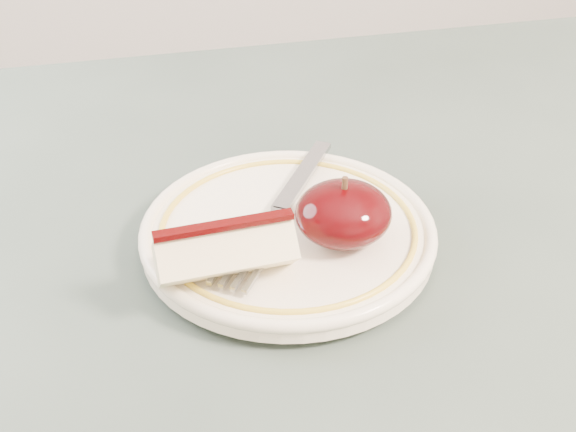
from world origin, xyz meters
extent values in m
cylinder|color=brown|center=(0.40, 0.40, 0.35)|extent=(0.05, 0.05, 0.71)
cube|color=#43534A|center=(0.00, 0.00, 0.73)|extent=(0.90, 0.90, 0.04)
cylinder|color=white|center=(-0.02, 0.10, 0.75)|extent=(0.11, 0.11, 0.01)
cylinder|color=white|center=(-0.02, 0.10, 0.76)|extent=(0.20, 0.20, 0.01)
torus|color=white|center=(-0.02, 0.10, 0.77)|extent=(0.20, 0.20, 0.01)
torus|color=gold|center=(-0.02, 0.10, 0.77)|extent=(0.18, 0.18, 0.00)
ellipsoid|color=black|center=(0.01, 0.08, 0.79)|extent=(0.06, 0.06, 0.04)
cylinder|color=#472D19|center=(0.01, 0.08, 0.81)|extent=(0.00, 0.00, 0.01)
cube|color=beige|center=(-0.07, 0.06, 0.79)|extent=(0.09, 0.04, 0.04)
cube|color=#330102|center=(-0.07, 0.06, 0.81)|extent=(0.09, 0.01, 0.00)
cube|color=gray|center=(0.00, 0.16, 0.77)|extent=(0.06, 0.09, 0.00)
cube|color=gray|center=(-0.03, 0.10, 0.77)|extent=(0.02, 0.03, 0.00)
cube|color=gray|center=(-0.05, 0.08, 0.77)|extent=(0.04, 0.03, 0.00)
cube|color=gray|center=(-0.06, 0.05, 0.77)|extent=(0.02, 0.03, 0.00)
cube|color=gray|center=(-0.06, 0.05, 0.77)|extent=(0.02, 0.03, 0.00)
cube|color=gray|center=(-0.07, 0.06, 0.77)|extent=(0.02, 0.03, 0.00)
cube|color=gray|center=(-0.08, 0.06, 0.77)|extent=(0.02, 0.03, 0.00)
camera|label=1|loc=(-0.12, -0.33, 1.09)|focal=50.00mm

